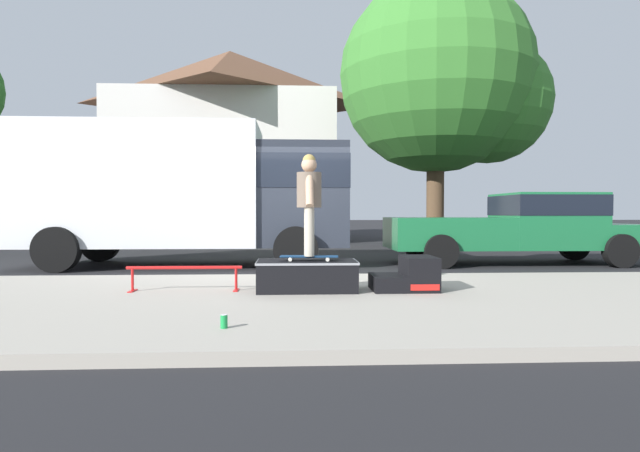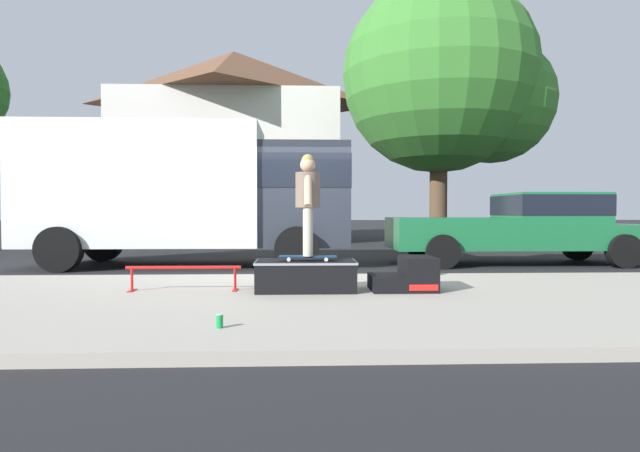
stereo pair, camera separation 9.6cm
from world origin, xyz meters
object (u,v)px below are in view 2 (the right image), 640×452
object	(u,v)px
skate_box	(306,275)
skater_kid	(308,196)
box_truck	(192,189)
street_tree_main	(450,82)
soda_can	(220,321)
grind_rail	(184,272)
pickup_truck_green	(524,225)
kicker_ramp	(408,276)
skateboard	(308,257)

from	to	relation	value
skate_box	skater_kid	bearing A→B (deg)	-19.30
box_truck	street_tree_main	distance (m)	9.51
skate_box	soda_can	size ratio (longest dim) A/B	10.69
grind_rail	soda_can	bearing A→B (deg)	-70.33
grind_rail	box_truck	xyz separation A→B (m)	(-0.81, 4.55, 1.33)
grind_rail	skater_kid	size ratio (longest dim) A/B	1.13
skater_kid	pickup_truck_green	distance (m)	6.85
kicker_ramp	pickup_truck_green	xyz separation A→B (m)	(3.63, 4.65, 0.58)
kicker_ramp	street_tree_main	world-z (taller)	street_tree_main
grind_rail	soda_can	world-z (taller)	grind_rail
skater_kid	pickup_truck_green	bearing A→B (deg)	43.04
kicker_ramp	box_truck	size ratio (longest dim) A/B	0.13
box_truck	soda_can	bearing A→B (deg)	-76.59
grind_rail	box_truck	world-z (taller)	box_truck
box_truck	kicker_ramp	bearing A→B (deg)	-50.16
skate_box	soda_can	world-z (taller)	skate_box
kicker_ramp	box_truck	world-z (taller)	box_truck
grind_rail	skateboard	bearing A→B (deg)	-2.57
box_truck	pickup_truck_green	xyz separation A→B (m)	(7.48, 0.03, -0.81)
skate_box	skater_kid	world-z (taller)	skater_kid
grind_rail	pickup_truck_green	world-z (taller)	pickup_truck_green
skater_kid	box_truck	xyz separation A→B (m)	(-2.49, 4.63, 0.30)
grind_rail	box_truck	distance (m)	4.81
skateboard	soda_can	size ratio (longest dim) A/B	6.29
skateboard	skater_kid	distance (m)	0.82
kicker_ramp	grind_rail	size ratio (longest dim) A/B	0.56
kicker_ramp	soda_can	size ratio (longest dim) A/B	6.86
kicker_ramp	skater_kid	bearing A→B (deg)	-179.58
soda_can	pickup_truck_green	bearing A→B (deg)	49.82
street_tree_main	skater_kid	bearing A→B (deg)	-116.08
grind_rail	kicker_ramp	bearing A→B (deg)	-1.23
kicker_ramp	grind_rail	xyz separation A→B (m)	(-3.05, 0.07, 0.07)
soda_can	street_tree_main	world-z (taller)	street_tree_main
kicker_ramp	street_tree_main	size ratio (longest dim) A/B	0.10
soda_can	box_truck	world-z (taller)	box_truck
skate_box	grind_rail	size ratio (longest dim) A/B	0.87
grind_rail	pickup_truck_green	xyz separation A→B (m)	(6.67, 4.59, 0.52)
soda_can	street_tree_main	bearing A→B (deg)	64.92
skate_box	street_tree_main	bearing A→B (deg)	63.75
skateboard	street_tree_main	size ratio (longest dim) A/B	0.09
skate_box	street_tree_main	size ratio (longest dim) A/B	0.16
grind_rail	skater_kid	distance (m)	1.97
skateboard	box_truck	world-z (taller)	box_truck
skate_box	skater_kid	xyz separation A→B (m)	(0.03, -0.01, 1.06)
skateboard	street_tree_main	distance (m)	11.75
pickup_truck_green	street_tree_main	bearing A→B (deg)	93.16
skate_box	kicker_ramp	size ratio (longest dim) A/B	1.56
skate_box	street_tree_main	distance (m)	11.85
box_truck	street_tree_main	size ratio (longest dim) A/B	0.80
skateboard	pickup_truck_green	size ratio (longest dim) A/B	0.14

